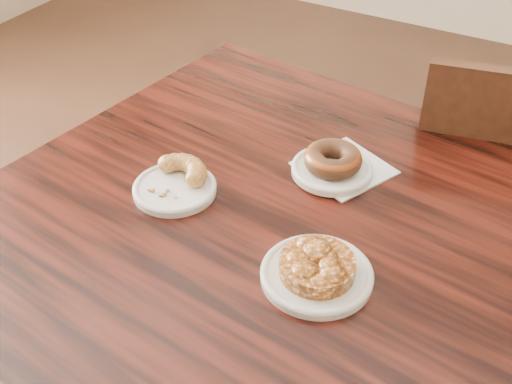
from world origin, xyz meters
The scene contains 9 objects.
cafe_table centered at (0.02, -0.13, 0.38)m, with size 0.99×0.99×0.75m, color black.
chair_far centered at (0.30, 0.51, 0.45)m, with size 0.45×0.45×0.90m, color black, non-canonical shape.
napkin centered at (0.07, 0.07, 0.75)m, with size 0.15×0.15×0.00m, color white.
plate_donut centered at (0.05, 0.04, 0.76)m, with size 0.15×0.15×0.01m, color white.
plate_cruller centered at (-0.17, -0.15, 0.76)m, with size 0.15×0.15×0.01m, color white.
plate_fritter centered at (0.14, -0.21, 0.76)m, with size 0.17×0.17×0.01m, color silver.
glazed_donut centered at (0.05, 0.04, 0.78)m, with size 0.11×0.11×0.04m, color brown.
apple_fritter centered at (0.14, -0.21, 0.78)m, with size 0.16×0.16×0.04m, color #3E1F06, non-canonical shape.
cruller_fragment centered at (-0.17, -0.15, 0.78)m, with size 0.12×0.12×0.03m, color brown, non-canonical shape.
Camera 1 is at (0.40, -0.86, 1.46)m, focal length 45.00 mm.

